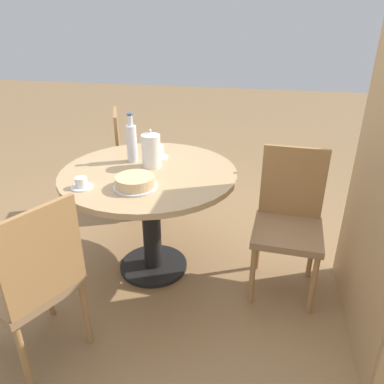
{
  "coord_description": "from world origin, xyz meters",
  "views": [
    {
      "loc": [
        2.11,
        0.7,
        1.68
      ],
      "look_at": [
        0.0,
        0.28,
        0.63
      ],
      "focal_mm": 35.0,
      "sensor_mm": 36.0,
      "label": 1
    }
  ],
  "objects_px": {
    "cup_b": "(159,154)",
    "cup_c": "(81,184)",
    "chair_a": "(134,160)",
    "chair_c": "(289,220)",
    "water_bottle": "(132,142)",
    "chair_b": "(34,281)",
    "coffee_pot": "(151,150)",
    "cup_a": "(155,143)",
    "cake_main": "(136,182)"
  },
  "relations": [
    {
      "from": "cup_b",
      "to": "cup_c",
      "type": "bearing_deg",
      "value": -28.71
    },
    {
      "from": "chair_a",
      "to": "water_bottle",
      "type": "bearing_deg",
      "value": 178.09
    },
    {
      "from": "cup_c",
      "to": "chair_b",
      "type": "bearing_deg",
      "value": -3.84
    },
    {
      "from": "coffee_pot",
      "to": "cup_a",
      "type": "relative_size",
      "value": 1.97
    },
    {
      "from": "chair_b",
      "to": "chair_a",
      "type": "bearing_deg",
      "value": -151.84
    },
    {
      "from": "chair_b",
      "to": "water_bottle",
      "type": "height_order",
      "value": "water_bottle"
    },
    {
      "from": "chair_b",
      "to": "cup_c",
      "type": "xyz_separation_m",
      "value": [
        -0.52,
        0.04,
        0.29
      ]
    },
    {
      "from": "chair_a",
      "to": "coffee_pot",
      "type": "xyz_separation_m",
      "value": [
        0.74,
        0.39,
        0.38
      ]
    },
    {
      "from": "chair_a",
      "to": "water_bottle",
      "type": "distance_m",
      "value": 0.81
    },
    {
      "from": "chair_c",
      "to": "coffee_pot",
      "type": "relative_size",
      "value": 3.67
    },
    {
      "from": "chair_b",
      "to": "cup_b",
      "type": "relative_size",
      "value": 7.21
    },
    {
      "from": "cup_a",
      "to": "chair_a",
      "type": "bearing_deg",
      "value": -139.27
    },
    {
      "from": "chair_c",
      "to": "cake_main",
      "type": "height_order",
      "value": "chair_c"
    },
    {
      "from": "cake_main",
      "to": "cup_c",
      "type": "relative_size",
      "value": 2.0
    },
    {
      "from": "chair_c",
      "to": "cup_a",
      "type": "relative_size",
      "value": 7.21
    },
    {
      "from": "water_bottle",
      "to": "cup_c",
      "type": "distance_m",
      "value": 0.5
    },
    {
      "from": "chair_c",
      "to": "cup_b",
      "type": "height_order",
      "value": "chair_c"
    },
    {
      "from": "cup_a",
      "to": "cup_c",
      "type": "height_order",
      "value": "same"
    },
    {
      "from": "cup_c",
      "to": "chair_a",
      "type": "bearing_deg",
      "value": -175.58
    },
    {
      "from": "cup_a",
      "to": "water_bottle",
      "type": "bearing_deg",
      "value": -10.72
    },
    {
      "from": "chair_c",
      "to": "cup_a",
      "type": "xyz_separation_m",
      "value": [
        -0.46,
        -0.99,
        0.29
      ]
    },
    {
      "from": "chair_b",
      "to": "coffee_pot",
      "type": "relative_size",
      "value": 3.67
    },
    {
      "from": "cake_main",
      "to": "cup_a",
      "type": "height_order",
      "value": "cake_main"
    },
    {
      "from": "chair_c",
      "to": "water_bottle",
      "type": "distance_m",
      "value": 1.14
    },
    {
      "from": "chair_a",
      "to": "cup_a",
      "type": "xyz_separation_m",
      "value": [
        0.35,
        0.3,
        0.29
      ]
    },
    {
      "from": "chair_a",
      "to": "cup_c",
      "type": "bearing_deg",
      "value": 162.85
    },
    {
      "from": "chair_a",
      "to": "chair_c",
      "type": "bearing_deg",
      "value": -143.43
    },
    {
      "from": "water_bottle",
      "to": "cup_a",
      "type": "bearing_deg",
      "value": 169.28
    },
    {
      "from": "chair_b",
      "to": "coffee_pot",
      "type": "height_order",
      "value": "coffee_pot"
    },
    {
      "from": "chair_a",
      "to": "chair_b",
      "type": "relative_size",
      "value": 1.0
    },
    {
      "from": "coffee_pot",
      "to": "cake_main",
      "type": "relative_size",
      "value": 0.99
    },
    {
      "from": "chair_a",
      "to": "chair_c",
      "type": "relative_size",
      "value": 1.0
    },
    {
      "from": "chair_c",
      "to": "water_bottle",
      "type": "xyz_separation_m",
      "value": [
        -0.14,
        -1.06,
        0.4
      ]
    },
    {
      "from": "coffee_pot",
      "to": "cup_a",
      "type": "distance_m",
      "value": 0.41
    },
    {
      "from": "chair_a",
      "to": "cup_c",
      "type": "relative_size",
      "value": 7.21
    },
    {
      "from": "cup_b",
      "to": "cake_main",
      "type": "bearing_deg",
      "value": 0.16
    },
    {
      "from": "coffee_pot",
      "to": "cup_b",
      "type": "height_order",
      "value": "coffee_pot"
    },
    {
      "from": "chair_a",
      "to": "chair_b",
      "type": "distance_m",
      "value": 1.65
    },
    {
      "from": "cup_b",
      "to": "cup_a",
      "type": "bearing_deg",
      "value": -156.5
    },
    {
      "from": "cup_a",
      "to": "cup_b",
      "type": "relative_size",
      "value": 1.0
    },
    {
      "from": "cake_main",
      "to": "chair_b",
      "type": "bearing_deg",
      "value": -30.63
    },
    {
      "from": "chair_b",
      "to": "cup_c",
      "type": "relative_size",
      "value": 7.21
    },
    {
      "from": "chair_b",
      "to": "cup_a",
      "type": "distance_m",
      "value": 1.35
    },
    {
      "from": "chair_c",
      "to": "coffee_pot",
      "type": "height_order",
      "value": "coffee_pot"
    },
    {
      "from": "cake_main",
      "to": "cup_b",
      "type": "distance_m",
      "value": 0.5
    },
    {
      "from": "cup_b",
      "to": "cup_c",
      "type": "height_order",
      "value": "same"
    },
    {
      "from": "chair_c",
      "to": "chair_b",
      "type": "bearing_deg",
      "value": -142.14
    },
    {
      "from": "coffee_pot",
      "to": "cup_b",
      "type": "relative_size",
      "value": 1.97
    },
    {
      "from": "water_bottle",
      "to": "cake_main",
      "type": "relative_size",
      "value": 1.28
    },
    {
      "from": "chair_c",
      "to": "coffee_pot",
      "type": "distance_m",
      "value": 0.98
    }
  ]
}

